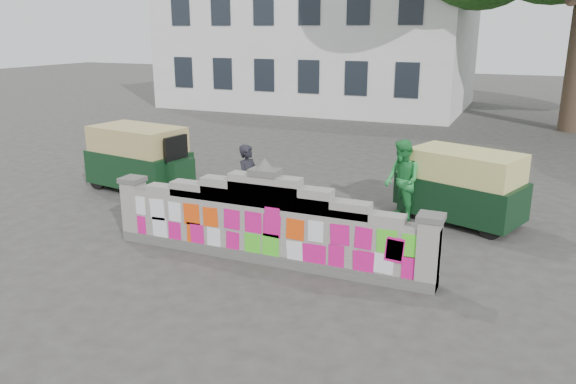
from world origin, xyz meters
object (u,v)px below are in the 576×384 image
cyclist_bike (249,208)px  rickshaw_left (141,157)px  cyclist_rider (249,193)px  pedestrian (402,181)px  rickshaw_right (460,185)px

cyclist_bike → rickshaw_left: bearing=77.1°
cyclist_rider → pedestrian: bearing=-47.7°
cyclist_bike → pedestrian: 3.52m
pedestrian → cyclist_bike: bearing=-94.2°
pedestrian → rickshaw_right: size_ratio=0.61×
pedestrian → rickshaw_left: bearing=-125.4°
rickshaw_left → pedestrian: bearing=11.0°
rickshaw_left → rickshaw_right: bearing=13.7°
cyclist_bike → rickshaw_left: (-4.13, 1.65, 0.42)m
cyclist_bike → pedestrian: size_ratio=0.98×
cyclist_rider → rickshaw_right: rickshaw_right is taller
cyclist_bike → rickshaw_right: (4.15, 2.37, 0.37)m
cyclist_rider → cyclist_bike: bearing=0.0°
cyclist_rider → rickshaw_right: (4.15, 2.37, 0.03)m
cyclist_rider → rickshaw_left: rickshaw_left is taller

